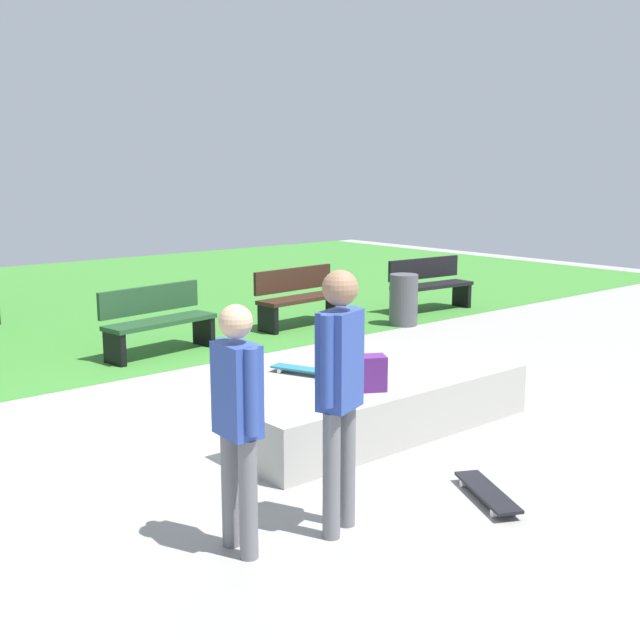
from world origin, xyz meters
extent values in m
plane|color=gray|center=(0.00, 0.00, 0.00)|extent=(28.00, 28.00, 0.00)
cube|color=#A8A59E|center=(0.57, -1.19, 0.25)|extent=(3.12, 0.82, 0.50)
cube|color=#4C1E66|center=(0.27, -1.23, 0.66)|extent=(0.34, 0.31, 0.32)
cylinder|color=slate|center=(-1.81, -2.09, 0.40)|extent=(0.12, 0.12, 0.80)
cylinder|color=slate|center=(-1.82, -2.31, 0.40)|extent=(0.12, 0.12, 0.80)
cube|color=#2D4799|center=(-1.82, -2.20, 1.10)|extent=(0.22, 0.33, 0.60)
cylinder|color=#2D4799|center=(-1.81, -2.03, 1.12)|extent=(0.09, 0.09, 0.55)
cylinder|color=#2D4799|center=(-1.83, -2.37, 1.12)|extent=(0.09, 0.09, 0.55)
sphere|color=tan|center=(-1.82, -2.20, 1.54)|extent=(0.22, 0.22, 0.22)
cylinder|color=slate|center=(-1.03, -2.36, 0.44)|extent=(0.12, 0.12, 0.89)
cylinder|color=slate|center=(-1.23, -2.43, 0.44)|extent=(0.12, 0.12, 0.89)
cube|color=#2D4799|center=(-1.13, -2.40, 1.22)|extent=(0.37, 0.30, 0.67)
cylinder|color=#2D4799|center=(-0.97, -2.34, 1.25)|extent=(0.09, 0.09, 0.61)
cylinder|color=#2D4799|center=(-1.29, -2.45, 1.25)|extent=(0.09, 0.09, 0.61)
sphere|color=#9E7556|center=(-1.13, -2.40, 1.70)|extent=(0.24, 0.24, 0.24)
cube|color=black|center=(0.07, -2.73, 0.07)|extent=(0.54, 0.80, 0.02)
cylinder|color=silver|center=(0.01, -3.02, 0.03)|extent=(0.05, 0.06, 0.06)
cylinder|color=silver|center=(-0.13, -2.95, 0.03)|extent=(0.05, 0.06, 0.06)
cylinder|color=silver|center=(0.27, -2.52, 0.03)|extent=(0.05, 0.06, 0.06)
cylinder|color=silver|center=(0.12, -2.45, 0.03)|extent=(0.05, 0.06, 0.06)
cube|color=teal|center=(1.31, 1.03, 0.07)|extent=(0.48, 0.82, 0.02)
cylinder|color=silver|center=(1.49, 0.80, 0.03)|extent=(0.05, 0.06, 0.06)
cylinder|color=silver|center=(1.34, 0.74, 0.03)|extent=(0.05, 0.06, 0.06)
cylinder|color=silver|center=(1.28, 1.32, 0.03)|extent=(0.05, 0.06, 0.06)
cylinder|color=silver|center=(1.14, 1.26, 0.03)|extent=(0.05, 0.06, 0.06)
cube|color=#1E4223|center=(0.52, 3.05, 0.45)|extent=(1.65, 0.67, 0.06)
cube|color=#1E4223|center=(0.49, 3.26, 0.73)|extent=(1.59, 0.29, 0.36)
cube|color=black|center=(1.25, 3.15, 0.23)|extent=(0.14, 0.40, 0.45)
cube|color=black|center=(-0.21, 2.94, 0.23)|extent=(0.14, 0.40, 0.45)
cube|color=black|center=(5.74, 2.91, 0.45)|extent=(1.63, 0.56, 0.06)
cube|color=black|center=(5.75, 3.13, 0.73)|extent=(1.60, 0.18, 0.36)
cube|color=black|center=(6.47, 2.85, 0.23)|extent=(0.11, 0.40, 0.45)
cube|color=black|center=(5.00, 2.96, 0.23)|extent=(0.11, 0.40, 0.45)
cube|color=#331E14|center=(3.17, 3.31, 0.45)|extent=(1.63, 0.57, 0.06)
cube|color=#331E14|center=(3.15, 3.53, 0.73)|extent=(1.60, 0.19, 0.36)
cube|color=black|center=(3.91, 3.36, 0.23)|extent=(0.11, 0.40, 0.45)
cube|color=black|center=(2.44, 3.25, 0.23)|extent=(0.11, 0.40, 0.45)
cylinder|color=#4C4C51|center=(4.46, 2.37, 0.41)|extent=(0.45, 0.45, 0.81)
camera|label=1|loc=(-4.51, -6.19, 2.48)|focal=44.30mm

